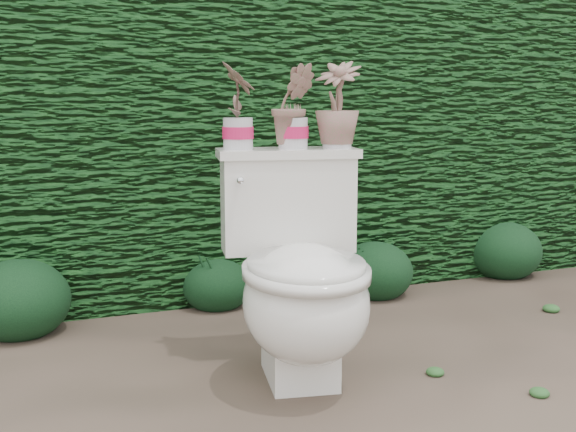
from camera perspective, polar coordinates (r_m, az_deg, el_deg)
name	(u,v)px	position (r m, az deg, el deg)	size (l,w,h in m)	color
ground	(300,399)	(2.39, 0.92, -14.29)	(60.00, 60.00, 0.00)	brown
hedge	(183,127)	(3.72, -8.27, 6.96)	(8.00, 1.00, 1.60)	#1C541C
toilet	(301,280)	(2.41, 1.02, -5.09)	(0.57, 0.75, 0.78)	silver
potted_plant_left	(238,108)	(2.54, -4.00, 8.51)	(0.15, 0.10, 0.29)	#277E33
potted_plant_center	(293,108)	(2.57, 0.40, 8.50)	(0.16, 0.13, 0.28)	#277E33
potted_plant_right	(337,107)	(2.61, 3.92, 8.61)	(0.16, 0.16, 0.29)	#277E33
liriope_clump_2	(18,293)	(3.14, -20.57, -5.74)	(0.42, 0.42, 0.34)	#133819
liriope_clump_3	(216,279)	(3.34, -5.67, -5.01)	(0.31, 0.31, 0.25)	#133819
liriope_clump_4	(375,266)	(3.52, 6.92, -3.92)	(0.36, 0.36, 0.29)	#133819
liriope_clump_5	(504,246)	(4.06, 16.70, -2.25)	(0.40, 0.40, 0.32)	#133819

